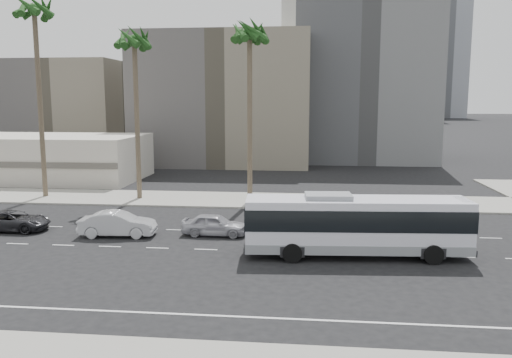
# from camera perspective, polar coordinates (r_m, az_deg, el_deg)

# --- Properties ---
(ground) EXTENTS (700.00, 700.00, 0.00)m
(ground) POSITION_cam_1_polar(r_m,az_deg,el_deg) (30.89, 5.51, -8.11)
(ground) COLOR black
(ground) RESTS_ON ground
(sidewalk_north) EXTENTS (120.00, 7.00, 0.15)m
(sidewalk_north) POSITION_cam_1_polar(r_m,az_deg,el_deg) (45.94, 5.69, -2.46)
(sidewalk_north) COLOR gray
(sidewalk_north) RESTS_ON ground
(commercial_low) EXTENTS (22.00, 12.16, 5.00)m
(commercial_low) POSITION_cam_1_polar(r_m,az_deg,el_deg) (63.54, -22.40, 2.22)
(commercial_low) COLOR beige
(commercial_low) RESTS_ON ground
(midrise_beige_west) EXTENTS (24.00, 18.00, 18.00)m
(midrise_beige_west) POSITION_cam_1_polar(r_m,az_deg,el_deg) (75.57, -3.31, 8.71)
(midrise_beige_west) COLOR #5D5853
(midrise_beige_west) RESTS_ON ground
(midrise_gray_center) EXTENTS (20.00, 20.00, 26.00)m
(midrise_gray_center) POSITION_cam_1_polar(r_m,az_deg,el_deg) (82.07, 11.69, 11.33)
(midrise_gray_center) COLOR #4F5053
(midrise_gray_center) RESTS_ON ground
(midrise_beige_far) EXTENTS (18.00, 16.00, 15.00)m
(midrise_beige_far) POSITION_cam_1_polar(r_m,az_deg,el_deg) (88.27, -19.79, 7.23)
(midrise_beige_far) COLOR #5D5853
(midrise_beige_far) RESTS_ON ground
(civic_tower) EXTENTS (42.00, 42.00, 129.00)m
(civic_tower) POSITION_cam_1_polar(r_m,az_deg,el_deg) (281.19, 5.69, 14.69)
(civic_tower) COLOR silver
(civic_tower) RESTS_ON ground
(highrise_right) EXTENTS (26.00, 26.00, 70.00)m
(highrise_right) POSITION_cam_1_polar(r_m,az_deg,el_deg) (264.73, 16.19, 13.95)
(highrise_right) COLOR slate
(highrise_right) RESTS_ON ground
(highrise_far) EXTENTS (22.00, 22.00, 60.00)m
(highrise_far) POSITION_cam_1_polar(r_m,az_deg,el_deg) (298.64, 19.96, 12.17)
(highrise_far) COLOR slate
(highrise_far) RESTS_ON ground
(city_bus) EXTENTS (12.83, 3.66, 3.64)m
(city_bus) POSITION_cam_1_polar(r_m,az_deg,el_deg) (30.17, 11.04, -4.87)
(city_bus) COLOR silver
(city_bus) RESTS_ON ground
(car_a) EXTENTS (1.87, 4.37, 1.47)m
(car_a) POSITION_cam_1_polar(r_m,az_deg,el_deg) (34.53, -4.61, -5.03)
(car_a) COLOR #ABAAB1
(car_a) RESTS_ON ground
(car_b) EXTENTS (2.15, 5.11, 1.64)m
(car_b) POSITION_cam_1_polar(r_m,az_deg,el_deg) (35.40, -15.04, -4.82)
(car_b) COLOR silver
(car_b) RESTS_ON ground
(car_c) EXTENTS (2.44, 5.04, 1.38)m
(car_c) POSITION_cam_1_polar(r_m,az_deg,el_deg) (39.40, -25.30, -4.20)
(car_c) COLOR #232326
(car_c) RESTS_ON ground
(palm_near) EXTENTS (4.61, 4.61, 15.55)m
(palm_near) POSITION_cam_1_polar(r_m,az_deg,el_deg) (44.61, -0.71, 15.34)
(palm_near) COLOR brown
(palm_near) RESTS_ON ground
(palm_mid) EXTENTS (4.94, 4.94, 15.27)m
(palm_mid) POSITION_cam_1_polar(r_m,az_deg,el_deg) (47.53, -13.30, 14.28)
(palm_mid) COLOR brown
(palm_mid) RESTS_ON ground
(palm_far) EXTENTS (5.27, 5.27, 18.12)m
(palm_far) POSITION_cam_1_polar(r_m,az_deg,el_deg) (51.49, -23.30, 16.42)
(palm_far) COLOR brown
(palm_far) RESTS_ON ground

